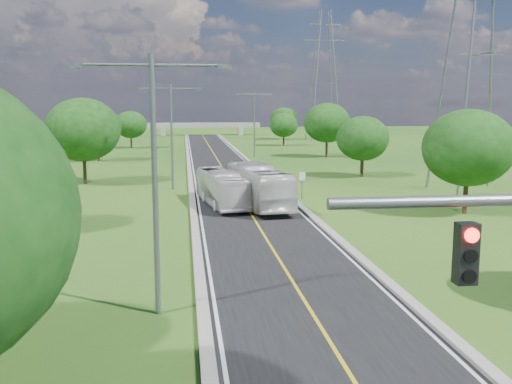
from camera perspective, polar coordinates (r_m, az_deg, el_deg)
The scene contains 22 objects.
ground at distance 70.44m, azimuth -3.22°, elevation 2.15°, with size 260.00×260.00×0.00m, color #1E4D15.
road at distance 76.38m, azimuth -3.54°, elevation 2.69°, with size 8.00×150.00×0.06m, color black.
curb_left at distance 76.22m, azimuth -6.73°, elevation 2.69°, with size 0.50×150.00×0.22m, color gray.
curb_right at distance 76.76m, azimuth -0.37°, elevation 2.79°, with size 0.50×150.00×0.22m, color gray.
speed_limit_sign at distance 49.27m, azimuth 4.64°, elevation 1.12°, with size 0.55×0.09×2.40m.
overpass at distance 149.98m, azimuth -5.40°, elevation 6.59°, with size 30.00×3.00×3.20m.
streetlight_near_left at distance 21.93m, azimuth -10.14°, elevation 2.81°, with size 5.90×0.25×10.00m.
streetlight_mid_left at distance 54.84m, azimuth -8.45°, elevation 6.39°, with size 5.90×0.25×10.00m.
streetlight_far_right at distance 88.49m, azimuth -0.17°, elevation 7.38°, with size 5.90×0.25×10.00m.
power_tower_near at distance 56.88m, azimuth 21.70°, elevation 14.10°, with size 9.00×6.40×28.00m.
power_tower_far at distance 128.68m, azimuth 6.79°, elevation 11.37°, with size 9.00×6.40×28.00m.
tree_lb at distance 39.55m, azimuth -23.57°, elevation 2.95°, with size 6.30×6.30×7.33m.
tree_lc at distance 60.69m, azimuth -16.92°, elevation 5.99°, with size 7.56×7.56×8.79m.
tree_ld at distance 84.72m, azimuth -15.55°, elevation 6.33°, with size 6.72×6.72×7.82m.
tree_le at distance 108.28m, azimuth -12.41°, elevation 6.59°, with size 5.88×5.88×6.84m.
tree_rb at distance 45.05m, azimuth 20.45°, elevation 4.16°, with size 6.72×6.72×7.82m.
tree_rc at distance 65.02m, azimuth 10.62°, elevation 5.29°, with size 5.88×5.88×6.84m.
tree_rd at distance 88.58m, azimuth 7.12°, elevation 6.88°, with size 7.14×7.14×8.30m.
tree_re at distance 111.56m, azimuth 2.79°, elevation 6.69°, with size 5.46×5.46×6.35m.
tree_rf at distance 131.84m, azimuth 2.78°, elevation 7.29°, with size 6.30×6.30×7.33m.
bus_outbound at distance 45.41m, azimuth 0.23°, elevation 0.61°, with size 2.74×11.71×3.26m, color silver.
bus_inbound at distance 46.00m, azimuth -3.48°, elevation 0.41°, with size 2.36×10.10×2.81m, color silver.
Camera 1 is at (-4.88, -9.79, 8.20)m, focal length 40.00 mm.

